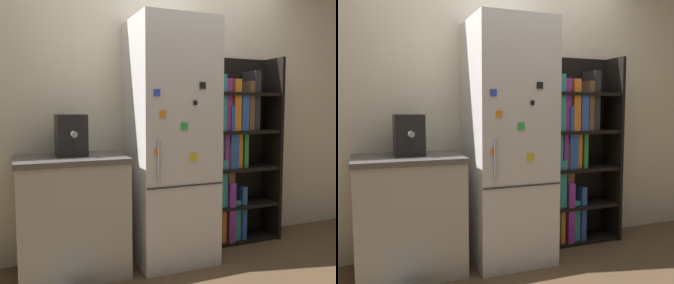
{
  "view_description": "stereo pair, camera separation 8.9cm",
  "coord_description": "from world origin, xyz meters",
  "views": [
    {
      "loc": [
        -1.18,
        -2.64,
        1.24
      ],
      "look_at": [
        -0.02,
        0.15,
        0.97
      ],
      "focal_mm": 40.0,
      "sensor_mm": 36.0,
      "label": 1
    },
    {
      "loc": [
        -1.1,
        -2.67,
        1.24
      ],
      "look_at": [
        -0.02,
        0.15,
        0.97
      ],
      "focal_mm": 40.0,
      "sensor_mm": 36.0,
      "label": 2
    }
  ],
  "objects": [
    {
      "name": "kitchen_counter",
      "position": [
        -0.8,
        0.17,
        0.44
      ],
      "size": [
        0.79,
        0.59,
        0.89
      ],
      "color": "#BCB7A8",
      "rests_on": "ground_plane"
    },
    {
      "name": "espresso_machine",
      "position": [
        -0.78,
        0.21,
        1.04
      ],
      "size": [
        0.22,
        0.3,
        0.31
      ],
      "color": "black",
      "rests_on": "kitchen_counter"
    },
    {
      "name": "ground_plane",
      "position": [
        0.0,
        0.0,
        0.0
      ],
      "size": [
        16.0,
        16.0,
        0.0
      ],
      "primitive_type": "plane",
      "color": "brown"
    },
    {
      "name": "refrigerator",
      "position": [
        -0.0,
        0.15,
        0.97
      ],
      "size": [
        0.63,
        0.63,
        1.94
      ],
      "color": "silver",
      "rests_on": "ground_plane"
    },
    {
      "name": "wall_back",
      "position": [
        0.0,
        0.47,
        1.3
      ],
      "size": [
        8.0,
        0.05,
        2.6
      ],
      "color": "beige",
      "rests_on": "ground_plane"
    },
    {
      "name": "bookshelf",
      "position": [
        0.68,
        0.32,
        0.83
      ],
      "size": [
        0.75,
        0.31,
        1.71
      ],
      "color": "black",
      "rests_on": "ground_plane"
    }
  ]
}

